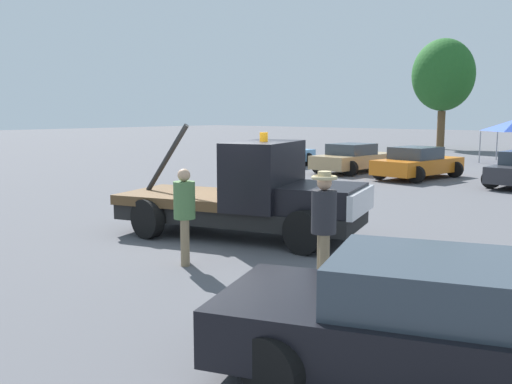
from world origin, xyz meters
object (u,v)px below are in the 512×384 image
object	(u,v)px
tow_truck	(253,197)
parked_car_orange	(418,163)
parked_car_skyblue	(276,154)
person_near_truck	(324,219)
tree_left	(443,75)
parked_car_tan	(354,158)
foreground_car	(460,328)
person_at_hood	(184,210)

from	to	relation	value
tow_truck	parked_car_orange	world-z (taller)	tow_truck
parked_car_orange	parked_car_skyblue	bearing A→B (deg)	95.97
person_near_truck	parked_car_skyblue	bearing A→B (deg)	87.37
tree_left	parked_car_orange	bearing A→B (deg)	-69.56
parked_car_tan	tow_truck	bearing A→B (deg)	-154.56
parked_car_skyblue	foreground_car	bearing A→B (deg)	-136.82
parked_car_orange	tree_left	size ratio (longest dim) A/B	0.56
parked_car_skyblue	tree_left	distance (m)	19.94
person_near_truck	parked_car_skyblue	distance (m)	20.13
tow_truck	person_near_truck	xyz separation A→B (m)	(3.22, -1.98, 0.17)
parked_car_tan	tree_left	xyz separation A→B (m)	(-3.87, 18.99, 4.86)
person_near_truck	tree_left	world-z (taller)	tree_left
tow_truck	tree_left	distance (m)	34.23
tow_truck	parked_car_tan	bearing A→B (deg)	95.24
tow_truck	tree_left	world-z (taller)	tree_left
tow_truck	person_at_hood	size ratio (longest dim) A/B	3.33
tree_left	tow_truck	bearing A→B (deg)	-73.75
foreground_car	person_at_hood	world-z (taller)	person_at_hood
person_near_truck	tree_left	bearing A→B (deg)	66.66
person_near_truck	parked_car_tan	xyz separation A→B (m)	(-8.84, 15.56, -0.45)
person_at_hood	tow_truck	bearing A→B (deg)	55.32
person_at_hood	person_near_truck	bearing A→B (deg)	-35.58
foreground_car	person_near_truck	size ratio (longest dim) A/B	2.89
tree_left	foreground_car	bearing A→B (deg)	-66.78
parked_car_orange	parked_car_tan	bearing A→B (deg)	89.04
foreground_car	parked_car_skyblue	distance (m)	23.60
parked_car_orange	tree_left	bearing A→B (deg)	27.21
tow_truck	person_at_hood	xyz separation A→B (m)	(0.56, -2.53, 0.10)
tow_truck	person_near_truck	bearing A→B (deg)	-48.93
parked_car_skyblue	tree_left	xyz separation A→B (m)	(0.47, 19.34, 4.86)
person_at_hood	parked_car_tan	world-z (taller)	person_at_hood
parked_car_tan	parked_car_orange	distance (m)	3.41
foreground_car	tree_left	size ratio (longest dim) A/B	0.65
parked_car_skyblue	parked_car_orange	world-z (taller)	same
foreground_car	parked_car_skyblue	world-z (taller)	same
tow_truck	foreground_car	xyz separation A→B (m)	(6.19, -3.98, -0.27)
parked_car_tan	tree_left	distance (m)	19.98
tow_truck	tree_left	xyz separation A→B (m)	(-9.49, 32.57, 4.59)
tow_truck	foreground_car	world-z (taller)	tow_truck
tree_left	parked_car_tan	bearing A→B (deg)	-78.48
foreground_car	person_near_truck	bearing A→B (deg)	125.57
person_near_truck	parked_car_skyblue	size ratio (longest dim) A/B	0.44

